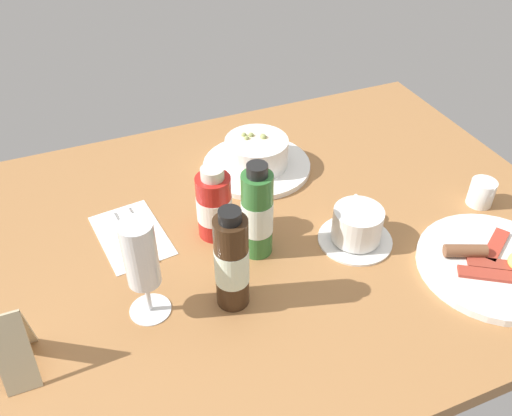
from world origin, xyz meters
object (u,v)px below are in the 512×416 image
Objects in this scene: creamer_jug at (482,193)px; sauce_bottle_brown at (232,262)px; coffee_cup at (357,226)px; cutlery_setting at (132,236)px; sauce_bottle_red at (214,205)px; menu_card at (13,342)px; breakfast_plate at (494,264)px; porridge_bowl at (257,156)px; sauce_bottle_green at (257,214)px; wine_glass at (141,259)px.

sauce_bottle_brown reaches higher than creamer_jug.
cutlery_setting is at bearing -23.44° from coffee_cup.
sauce_bottle_brown is at bearing 80.42° from sauce_bottle_red.
menu_card is (34.45, 16.65, -0.78)cm from sauce_bottle_red.
sauce_bottle_red is at bearing -33.17° from breakfast_plate.
sauce_bottle_green is at bearing 67.76° from porridge_bowl.
porridge_bowl is 21.90cm from sauce_bottle_red.
menu_card is at bearing 3.53° from creamer_jug.
sauce_bottle_green reaches higher than breakfast_plate.
breakfast_plate is (-25.81, 42.41, -2.25)cm from porridge_bowl.
breakfast_plate is (-40.42, 26.42, -5.46)cm from sauce_bottle_red.
porridge_bowl is 1.23× the size of sauce_bottle_brown.
breakfast_plate is at bearing 140.46° from coffee_cup.
wine_glass is (30.01, 29.32, 7.92)cm from porridge_bowl.
breakfast_plate is (-55.81, 13.09, -10.17)cm from wine_glass.
porridge_bowl reaches higher than breakfast_plate.
breakfast_plate is (-43.17, 10.09, -7.56)cm from sauce_bottle_brown.
sauce_bottle_green reaches higher than creamer_jug.
cutlery_setting is 1.03× the size of sauce_bottle_green.
menu_card is at bearing 25.80° from sauce_bottle_red.
coffee_cup is 27.67cm from creamer_jug.
wine_glass reaches higher than sauce_bottle_red.
wine_glass is 20.11cm from menu_card.
breakfast_plate is at bearing 121.32° from porridge_bowl.
sauce_bottle_green is (-19.68, 11.56, 7.98)cm from cutlery_setting.
sauce_bottle_red is at bearing -154.20° from menu_card.
sauce_bottle_green is (-7.93, -9.26, -0.22)cm from sauce_bottle_brown.
sauce_bottle_brown is 44.97cm from breakfast_plate.
porridge_bowl is at bearing -135.66° from wine_glass.
breakfast_plate is at bearing 166.85° from sauce_bottle_brown.
porridge_bowl is 1.28× the size of wine_glass.
sauce_bottle_brown reaches higher than porridge_bowl.
sauce_bottle_green is at bearing -166.41° from menu_card.
cutlery_setting is 63.02cm from breakfast_plate.
sauce_bottle_red is 8.97cm from sauce_bottle_green.
menu_card is at bearing 33.64° from porridge_bowl.
coffee_cup is at bearing 152.78° from sauce_bottle_red.
sauce_bottle_brown reaches higher than coffee_cup.
breakfast_plate reaches higher than cutlery_setting.
sauce_bottle_green is at bearing -28.77° from breakfast_plate.
sauce_bottle_red is at bearing -12.90° from creamer_jug.
porridge_bowl is 1.59× the size of sauce_bottle_red.
wine_glass reaches higher than menu_card.
menu_card is at bearing 46.67° from cutlery_setting.
creamer_jug is 53.27cm from sauce_bottle_brown.
wine_glass reaches higher than coffee_cup.
sauce_bottle_brown is at bearing 5.30° from creamer_jug.
cutlery_setting is 3.20× the size of creamer_jug.
menu_card is (56.76, 5.18, 2.30)cm from coffee_cup.
menu_card reaches higher than breakfast_plate.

